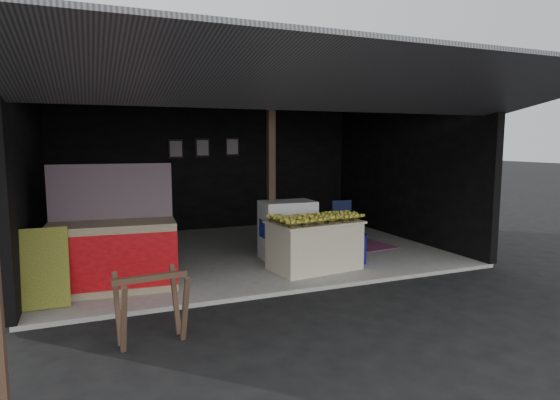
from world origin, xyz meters
name	(u,v)px	position (x,y,z in m)	size (l,w,h in m)	color
ground	(301,293)	(0.00, 0.00, 0.00)	(80.00, 80.00, 0.00)	black
concrete_slab	(245,252)	(0.00, 2.50, 0.03)	(7.00, 5.00, 0.06)	gray
shophouse	(238,140)	(0.00, 2.82, 2.10)	(7.40, 7.29, 3.02)	black
banana_table	(314,245)	(0.63, 0.87, 0.45)	(1.49, 1.02, 0.77)	silver
banana_pile	(315,216)	(0.63, 0.87, 0.90)	(1.29, 0.77, 0.15)	gold
white_crate	(288,230)	(0.50, 1.64, 0.56)	(0.92, 0.65, 1.00)	white
neighbor_stall	(113,253)	(-2.36, 0.98, 0.57)	(1.70, 0.87, 1.70)	#998466
green_signboard	(40,269)	(-3.22, 0.54, 0.55)	(0.65, 0.04, 0.98)	black
sawhorse	(151,301)	(-2.10, -0.88, 0.46)	(0.75, 0.70, 0.73)	#4E3527
water_barrel	(357,250)	(1.44, 0.90, 0.29)	(0.31, 0.31, 0.45)	navy
plastic_chair	(343,218)	(2.06, 2.46, 0.55)	(0.48, 0.48, 0.83)	#0A153A
magenta_rug	(352,247)	(1.99, 1.97, 0.07)	(1.50, 1.00, 0.01)	#7A1B5F
picture_frames	(204,148)	(-0.17, 4.89, 1.93)	(1.62, 0.04, 0.46)	black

